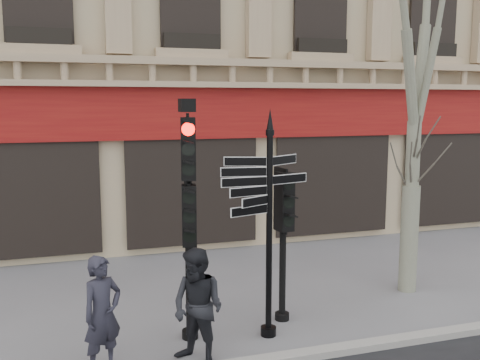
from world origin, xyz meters
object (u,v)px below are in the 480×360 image
object	(u,v)px
traffic_signal_secondary	(283,218)
pedestrian_a	(102,314)
traffic_signal_main	(188,190)
pedestrian_b	(198,307)
fingerpost	(270,186)

from	to	relation	value
traffic_signal_secondary	pedestrian_a	size ratio (longest dim) A/B	1.56
traffic_signal_main	traffic_signal_secondary	bearing A→B (deg)	18.72
traffic_signal_secondary	pedestrian_a	bearing A→B (deg)	-169.50
pedestrian_b	pedestrian_a	bearing A→B (deg)	-138.68
fingerpost	pedestrian_b	size ratio (longest dim) A/B	2.15
traffic_signal_main	pedestrian_b	bearing A→B (deg)	-83.59
traffic_signal_main	pedestrian_a	world-z (taller)	traffic_signal_main
traffic_signal_main	fingerpost	bearing A→B (deg)	-2.23
pedestrian_a	pedestrian_b	world-z (taller)	pedestrian_b
traffic_signal_main	pedestrian_b	size ratio (longest dim) A/B	2.23
traffic_signal_main	pedestrian_b	distance (m)	1.83
pedestrian_b	traffic_signal_main	bearing A→B (deg)	135.60
traffic_signal_secondary	fingerpost	bearing A→B (deg)	-136.82
fingerpost	traffic_signal_secondary	distance (m)	0.97
fingerpost	traffic_signal_main	world-z (taller)	traffic_signal_main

